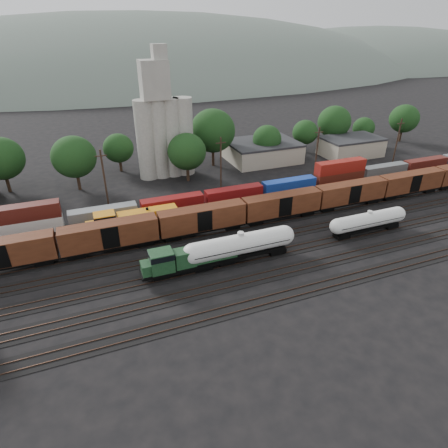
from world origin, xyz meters
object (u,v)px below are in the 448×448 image
object	(u,v)px
green_locomotive	(188,259)
tank_car_a	(240,245)
orange_locomotive	(131,221)
grain_silo	(164,129)

from	to	relation	value
green_locomotive	tank_car_a	bearing A→B (deg)	0.00
green_locomotive	tank_car_a	size ratio (longest dim) A/B	0.86
green_locomotive	orange_locomotive	xyz separation A→B (m)	(-5.74, 15.00, 0.08)
tank_car_a	orange_locomotive	size ratio (longest dim) A/B	1.06
orange_locomotive	grain_silo	distance (m)	30.16
tank_car_a	grain_silo	world-z (taller)	grain_silo
grain_silo	green_locomotive	bearing A→B (deg)	-99.37
tank_car_a	grain_silo	bearing A→B (deg)	92.20
green_locomotive	orange_locomotive	distance (m)	16.06
green_locomotive	grain_silo	world-z (taller)	grain_silo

